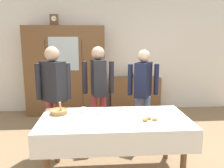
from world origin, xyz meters
TOP-DOWN VIEW (x-y plane):
  - ground_plane at (0.00, 0.00)m, footprint 12.00×12.00m
  - back_wall at (0.00, 2.65)m, footprint 6.40×0.10m
  - dining_table at (0.00, -0.23)m, footprint 1.84×0.94m
  - wall_cabinet at (-0.90, 2.35)m, footprint 1.76×0.46m
  - mantel_clock at (-1.11, 2.35)m, footprint 0.18×0.11m
  - bookshelf_low at (0.71, 2.41)m, footprint 1.17×0.35m
  - book_stack at (0.71, 2.41)m, footprint 0.19×0.23m
  - tea_cup_near_left at (-0.39, 0.06)m, footprint 0.13×0.13m
  - tea_cup_far_left at (-0.18, -0.05)m, footprint 0.13×0.13m
  - tea_cup_mid_right at (0.54, -0.08)m, footprint 0.13×0.13m
  - bread_basket at (-0.71, 0.01)m, footprint 0.24×0.24m
  - pastry_plate at (0.41, -0.38)m, footprint 0.28×0.28m
  - spoon_near_right at (-0.29, -0.51)m, footprint 0.12×0.02m
  - spoon_near_left at (-0.51, -0.12)m, footprint 0.12×0.02m
  - spoon_front_edge at (0.03, -0.30)m, footprint 0.12×0.02m
  - person_behind_table_right at (-0.85, 0.49)m, footprint 0.52×0.38m
  - person_near_right_end at (0.57, 0.80)m, footprint 0.52×0.41m
  - person_behind_table_left at (-0.18, 0.85)m, footprint 0.52×0.39m

SIDE VIEW (x-z plane):
  - ground_plane at x=0.00m, z-range 0.00..0.00m
  - bookshelf_low at x=0.71m, z-range 0.00..0.83m
  - dining_table at x=0.00m, z-range 0.28..1.03m
  - spoon_near_right at x=-0.29m, z-range 0.75..0.76m
  - spoon_near_left at x=-0.51m, z-range 0.75..0.76m
  - spoon_front_edge at x=0.03m, z-range 0.75..0.76m
  - pastry_plate at x=0.41m, z-range 0.74..0.79m
  - tea_cup_far_left at x=-0.18m, z-range 0.75..0.81m
  - tea_cup_mid_right at x=0.54m, z-range 0.75..0.81m
  - tea_cup_near_left at x=-0.39m, z-range 0.75..0.81m
  - bread_basket at x=-0.71m, z-range 0.70..0.87m
  - book_stack at x=0.71m, z-range 0.82..0.93m
  - person_near_right_end at x=0.57m, z-range 0.16..1.70m
  - person_behind_table_left at x=-0.18m, z-range 0.17..1.77m
  - person_behind_table_right at x=-0.85m, z-range 0.17..1.78m
  - wall_cabinet at x=-0.90m, z-range 0.00..2.00m
  - back_wall at x=0.00m, z-range 0.00..2.70m
  - mantel_clock at x=-1.11m, z-range 2.00..2.24m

